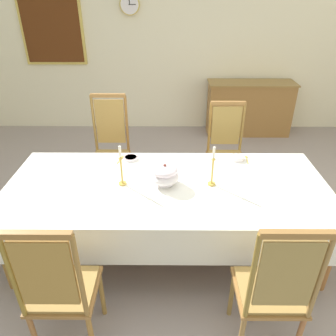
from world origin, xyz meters
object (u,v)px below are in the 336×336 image
(framed_painting, at_px, (52,28))
(bowl_near_right, at_px, (131,158))
(dining_table, at_px, (167,191))
(chair_north_a, at_px, (111,147))
(candlestick_east, at_px, (213,170))
(sideboard, at_px, (249,108))
(soup_tureen, at_px, (165,175))
(bowl_near_left, at_px, (237,158))
(mounted_clock, at_px, (130,4))
(chair_north_b, at_px, (226,149))
(chair_south_b, at_px, (273,289))
(candlestick_west, at_px, (121,169))
(chair_south_a, at_px, (59,288))
(spoon_primary, at_px, (247,158))
(spoon_secondary, at_px, (122,158))

(framed_painting, bearing_deg, bowl_near_right, -60.52)
(dining_table, relative_size, chair_north_a, 2.35)
(candlestick_east, height_order, sideboard, candlestick_east)
(soup_tureen, height_order, bowl_near_left, soup_tureen)
(mounted_clock, bearing_deg, soup_tureen, -79.34)
(chair_north_b, bearing_deg, dining_table, 55.63)
(dining_table, height_order, soup_tureen, soup_tureen)
(mounted_clock, bearing_deg, chair_north_a, -92.10)
(bowl_near_right, xyz_separation_m, framed_painting, (-1.50, 2.66, 0.95))
(candlestick_east, bearing_deg, dining_table, -180.00)
(bowl_near_right, height_order, sideboard, sideboard)
(soup_tureen, bearing_deg, candlestick_east, -0.00)
(chair_south_b, distance_m, candlestick_west, 1.52)
(sideboard, bearing_deg, framed_painting, -4.45)
(candlestick_east, bearing_deg, chair_south_a, -136.84)
(chair_south_b, bearing_deg, sideboard, 79.95)
(framed_painting, bearing_deg, bowl_near_left, -45.75)
(soup_tureen, bearing_deg, chair_north_b, 54.92)
(chair_south_b, height_order, bowl_near_right, chair_south_b)
(chair_north_a, bearing_deg, chair_south_b, 124.10)
(chair_north_a, bearing_deg, framed_painting, -60.56)
(chair_south_b, distance_m, chair_north_b, 2.03)
(chair_south_b, xyz_separation_m, soup_tureen, (-0.71, 1.02, 0.24))
(dining_table, bearing_deg, mounted_clock, 100.99)
(chair_south_b, xyz_separation_m, spoon_primary, (0.12, 1.52, 0.14))
(chair_south_b, relative_size, sideboard, 0.82)
(spoon_secondary, bearing_deg, candlestick_east, -16.72)
(candlestick_west, height_order, sideboard, candlestick_west)
(chair_south_b, bearing_deg, dining_table, 124.30)
(spoon_secondary, bearing_deg, framed_painting, 131.22)
(spoon_secondary, xyz_separation_m, framed_painting, (-1.41, 2.64, 0.96))
(bowl_near_right, xyz_separation_m, mounted_clock, (-0.23, 2.65, 1.28))
(chair_south_b, height_order, soup_tureen, chair_south_b)
(candlestick_east, height_order, spoon_primary, candlestick_east)
(bowl_near_right, distance_m, mounted_clock, 2.96)
(spoon_primary, bearing_deg, spoon_secondary, -175.25)
(candlestick_west, relative_size, candlestick_east, 1.01)
(chair_south_a, bearing_deg, bowl_near_left, 46.90)
(chair_north_b, xyz_separation_m, spoon_secondary, (-1.17, -0.51, 0.16))
(bowl_near_left, bearing_deg, candlestick_east, -123.33)
(chair_north_b, relative_size, spoon_primary, 6.41)
(chair_north_a, distance_m, spoon_primary, 1.59)
(chair_north_a, relative_size, spoon_primary, 6.89)
(chair_north_a, relative_size, spoon_secondary, 7.00)
(chair_north_b, relative_size, candlestick_west, 3.01)
(sideboard, bearing_deg, bowl_near_left, 74.38)
(chair_north_b, xyz_separation_m, framed_painting, (-2.57, 2.12, 1.12))
(bowl_near_right, bearing_deg, candlestick_east, -31.53)
(bowl_near_left, height_order, mounted_clock, mounted_clock)
(chair_south_b, xyz_separation_m, candlestick_east, (-0.29, 1.02, 0.29))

